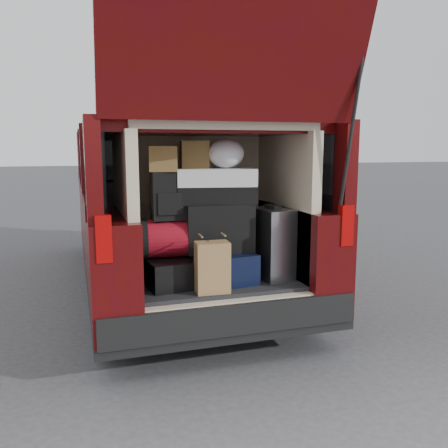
# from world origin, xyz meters

# --- Properties ---
(ground) EXTENTS (80.00, 80.00, 0.00)m
(ground) POSITION_xyz_m (0.00, 0.00, 0.00)
(ground) COLOR #363638
(ground) RESTS_ON ground
(minivan) EXTENTS (1.90, 5.35, 2.77)m
(minivan) POSITION_xyz_m (0.00, 1.86, 0.91)
(minivan) COLOR black
(minivan) RESTS_ON ground
(load_floor) EXTENTS (1.24, 1.05, 0.55)m
(load_floor) POSITION_xyz_m (0.00, 0.28, 0.28)
(load_floor) COLOR black
(load_floor) RESTS_ON ground
(black_hardshell) EXTENTS (0.44, 0.56, 0.21)m
(black_hardshell) POSITION_xyz_m (-0.36, 0.16, 0.65)
(black_hardshell) COLOR black
(black_hardshell) RESTS_ON load_floor
(navy_hardshell) EXTENTS (0.50, 0.59, 0.23)m
(navy_hardshell) POSITION_xyz_m (0.04, 0.14, 0.67)
(navy_hardshell) COLOR black
(navy_hardshell) RESTS_ON load_floor
(silver_roller) EXTENTS (0.28, 0.40, 0.56)m
(silver_roller) POSITION_xyz_m (0.46, 0.09, 0.83)
(silver_roller) COLOR silver
(silver_roller) RESTS_ON load_floor
(kraft_bag) EXTENTS (0.25, 0.17, 0.37)m
(kraft_bag) POSITION_xyz_m (-0.10, -0.15, 0.73)
(kraft_bag) COLOR #A18048
(kraft_bag) RESTS_ON load_floor
(red_duffel) EXTENTS (0.46, 0.32, 0.29)m
(red_duffel) POSITION_xyz_m (-0.36, 0.18, 0.90)
(red_duffel) COLOR maroon
(red_duffel) RESTS_ON black_hardshell
(black_soft_case) EXTENTS (0.54, 0.35, 0.37)m
(black_soft_case) POSITION_xyz_m (0.03, 0.16, 0.97)
(black_soft_case) COLOR black
(black_soft_case) RESTS_ON navy_hardshell
(backpack) EXTENTS (0.25, 0.15, 0.36)m
(backpack) POSITION_xyz_m (-0.35, 0.17, 1.23)
(backpack) COLOR black
(backpack) RESTS_ON red_duffel
(twotone_duffel) EXTENTS (0.64, 0.41, 0.27)m
(twotone_duffel) POSITION_xyz_m (0.02, 0.18, 1.29)
(twotone_duffel) COLOR white
(twotone_duffel) RESTS_ON black_soft_case
(grocery_sack_lower) EXTENTS (0.23, 0.20, 0.18)m
(grocery_sack_lower) POSITION_xyz_m (-0.38, 0.17, 1.50)
(grocery_sack_lower) COLOR brown
(grocery_sack_lower) RESTS_ON backpack
(grocery_sack_upper) EXTENTS (0.23, 0.19, 0.21)m
(grocery_sack_upper) POSITION_xyz_m (-0.12, 0.27, 1.53)
(grocery_sack_upper) COLOR brown
(grocery_sack_upper) RESTS_ON twotone_duffel
(plastic_bag_center) EXTENTS (0.28, 0.26, 0.23)m
(plastic_bag_center) POSITION_xyz_m (0.11, 0.19, 1.54)
(plastic_bag_center) COLOR silver
(plastic_bag_center) RESTS_ON twotone_duffel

